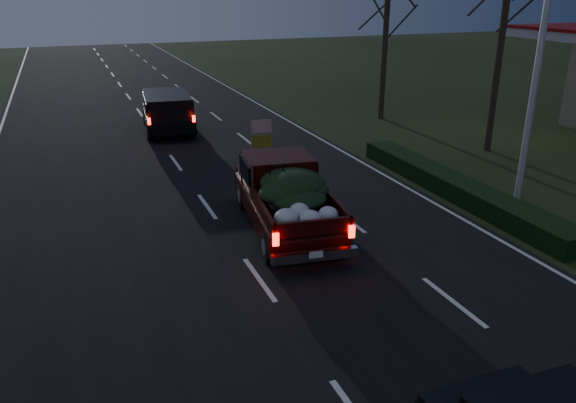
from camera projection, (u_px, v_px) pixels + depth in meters
name	position (u px, v px, depth m)	size (l,w,h in m)	color
ground	(259.00, 280.00, 13.13)	(120.00, 120.00, 0.00)	black
road_asphalt	(259.00, 280.00, 13.13)	(14.00, 120.00, 0.02)	black
hedge_row	(455.00, 187.00, 18.32)	(1.00, 10.00, 0.60)	black
light_pole	(545.00, 21.00, 16.18)	(0.50, 0.90, 9.16)	silver
bare_tree_far	(387.00, 12.00, 27.36)	(3.60, 3.60, 7.00)	black
pickup_truck	(286.00, 193.00, 15.63)	(2.73, 5.58, 2.81)	#330907
lead_suv	(167.00, 108.00, 26.19)	(2.58, 5.22, 1.45)	black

